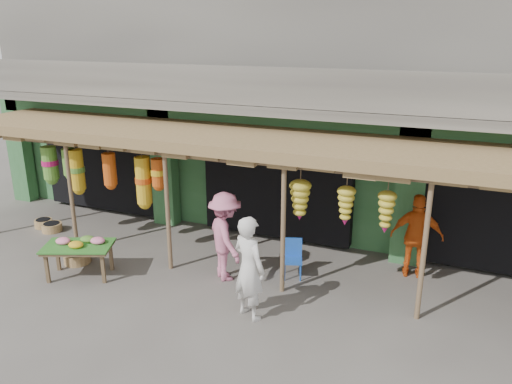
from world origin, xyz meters
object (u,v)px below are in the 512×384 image
at_px(flower_table, 79,247).
at_px(person_shopper, 225,237).
at_px(person_front, 249,268).
at_px(person_vendor, 417,236).
at_px(blue_chair, 293,256).

distance_m(flower_table, person_shopper, 2.97).
relative_size(person_front, person_shopper, 1.03).
height_order(flower_table, person_front, person_front).
relative_size(person_front, person_vendor, 1.07).
xyz_separation_m(person_vendor, person_shopper, (-3.49, -1.56, 0.03)).
bearing_deg(person_vendor, blue_chair, 15.73).
height_order(flower_table, person_vendor, person_vendor).
distance_m(blue_chair, person_shopper, 1.43).
distance_m(person_front, person_vendor, 3.66).
bearing_deg(person_front, person_shopper, -23.92).
relative_size(person_vendor, person_shopper, 0.97).
bearing_deg(person_shopper, person_vendor, -111.69).
xyz_separation_m(person_front, person_shopper, (-1.00, 1.12, -0.03)).
relative_size(flower_table, blue_chair, 1.96).
xyz_separation_m(flower_table, person_shopper, (2.76, 1.06, 0.26)).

